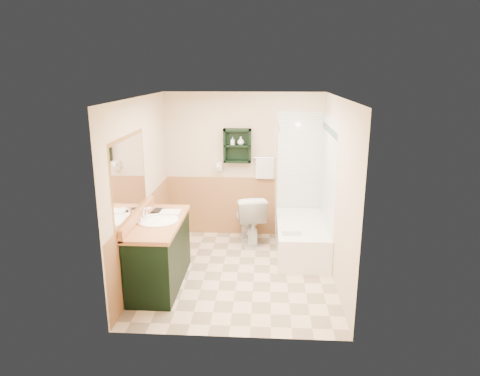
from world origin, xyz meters
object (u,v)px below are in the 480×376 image
toilet (249,219)px  hair_dryer (219,166)px  wall_shelf (237,146)px  soap_bottle_b (241,142)px  soap_bottle_a (233,143)px  bathtub (301,238)px  vanity_book (152,204)px  vanity (160,253)px

toilet → hair_dryer: bearing=-43.3°
wall_shelf → hair_dryer: wall_shelf is taller
hair_dryer → soap_bottle_b: 0.55m
hair_dryer → soap_bottle_b: (0.36, -0.03, 0.42)m
hair_dryer → toilet: (0.51, -0.31, -0.80)m
soap_bottle_a → soap_bottle_b: (0.13, 0.00, 0.02)m
hair_dryer → wall_shelf: bearing=-4.8°
wall_shelf → soap_bottle_b: wall_shelf is taller
soap_bottle_a → soap_bottle_b: bearing=0.0°
toilet → soap_bottle_b: 1.26m
bathtub → vanity_book: (-2.08, -0.71, 0.74)m
toilet → vanity_book: vanity_book is taller
bathtub → vanity_book: 2.32m
bathtub → wall_shelf: bearing=146.1°
hair_dryer → toilet: hair_dryer is taller
soap_bottle_a → vanity: bearing=-114.7°
vanity_book → soap_bottle_a: size_ratio=1.67×
hair_dryer → vanity_book: bearing=-118.0°
wall_shelf → hair_dryer: size_ratio=2.29×
vanity → soap_bottle_b: soap_bottle_b is taller
wall_shelf → vanity_book: bearing=-127.1°
vanity → soap_bottle_a: size_ratio=11.15×
wall_shelf → hair_dryer: (-0.30, 0.02, -0.35)m
bathtub → toilet: toilet is taller
toilet → soap_bottle_a: soap_bottle_a is taller
bathtub → toilet: (-0.82, 0.41, 0.16)m
wall_shelf → soap_bottle_a: bearing=-176.2°
soap_bottle_b → vanity_book: bearing=-128.6°
soap_bottle_b → wall_shelf: bearing=174.9°
soap_bottle_a → toilet: bearing=-44.2°
vanity → toilet: size_ratio=1.69×
soap_bottle_a → soap_bottle_b: 0.13m
vanity_book → soap_bottle_b: size_ratio=1.55×
vanity → toilet: vanity is taller
wall_shelf → soap_bottle_b: size_ratio=4.09×
wall_shelf → soap_bottle_b: (0.06, -0.01, 0.07)m
wall_shelf → vanity_book: size_ratio=2.64×
bathtub → vanity_book: vanity_book is taller
wall_shelf → toilet: size_ratio=0.67×
vanity → toilet: (1.10, 1.50, -0.04)m
wall_shelf → soap_bottle_a: size_ratio=4.43×
bathtub → hair_dryer: bearing=151.7°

